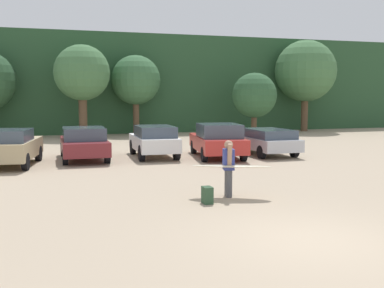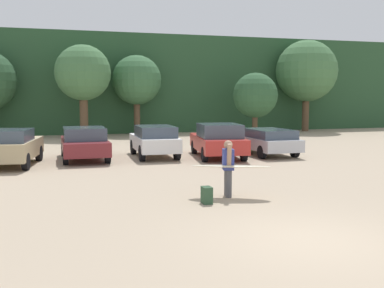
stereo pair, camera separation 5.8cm
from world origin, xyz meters
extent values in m
plane|color=tan|center=(0.00, 0.00, 0.00)|extent=(120.00, 120.00, 0.00)
cube|color=#284C2D|center=(0.00, 33.25, 3.80)|extent=(108.00, 12.00, 7.59)
cylinder|color=brown|center=(-2.72, 24.75, 1.41)|extent=(0.57, 0.57, 2.81)
sphere|color=#427042|center=(-2.72, 24.75, 4.43)|extent=(3.79, 3.79, 3.79)
cylinder|color=brown|center=(1.19, 26.12, 1.24)|extent=(0.46, 0.46, 2.48)
sphere|color=#38663D|center=(1.19, 26.12, 4.02)|extent=(3.62, 3.62, 3.62)
cylinder|color=brown|center=(9.57, 23.70, 0.75)|extent=(0.41, 0.41, 1.49)
sphere|color=#2D5633|center=(9.57, 23.70, 2.90)|extent=(3.31, 3.31, 3.31)
cylinder|color=brown|center=(14.95, 25.67, 1.38)|extent=(0.55, 0.55, 2.77)
sphere|color=#427042|center=(14.95, 25.67, 4.86)|extent=(4.93, 4.93, 4.93)
cube|color=tan|center=(-6.44, 12.30, 0.69)|extent=(2.44, 4.26, 0.72)
cube|color=#3F4C5B|center=(-6.53, 11.73, 1.29)|extent=(1.98, 2.25, 0.47)
cylinder|color=black|center=(-5.42, 13.48, 0.34)|extent=(0.32, 0.70, 0.67)
cylinder|color=black|center=(-5.84, 10.86, 0.34)|extent=(0.32, 0.70, 0.67)
cube|color=maroon|center=(-3.47, 13.31, 0.63)|extent=(1.93, 4.36, 0.60)
cube|color=#3F4C5B|center=(-3.47, 13.08, 1.20)|extent=(1.77, 2.23, 0.54)
cylinder|color=black|center=(-4.34, 14.75, 0.33)|extent=(0.22, 0.65, 0.65)
cylinder|color=black|center=(-2.61, 14.75, 0.33)|extent=(0.22, 0.65, 0.65)
cylinder|color=black|center=(-4.33, 11.87, 0.33)|extent=(0.22, 0.65, 0.65)
cylinder|color=black|center=(-2.60, 11.87, 0.33)|extent=(0.22, 0.65, 0.65)
cube|color=white|center=(-0.29, 13.29, 0.67)|extent=(1.84, 4.01, 0.63)
cube|color=#3F4C5B|center=(-0.29, 12.93, 1.23)|extent=(1.66, 2.37, 0.49)
cylinder|color=black|center=(-1.04, 14.62, 0.36)|extent=(0.24, 0.72, 0.72)
cylinder|color=black|center=(0.53, 14.58, 0.36)|extent=(0.24, 0.72, 0.72)
cylinder|color=black|center=(-1.10, 12.00, 0.36)|extent=(0.24, 0.72, 0.72)
cylinder|color=black|center=(0.47, 11.96, 0.36)|extent=(0.24, 0.72, 0.72)
cube|color=#B72D28|center=(2.54, 12.39, 0.65)|extent=(2.57, 4.75, 0.64)
cube|color=#3F4C5B|center=(2.48, 11.97, 1.28)|extent=(2.09, 2.47, 0.61)
cylinder|color=black|center=(1.89, 13.99, 0.33)|extent=(0.31, 0.69, 0.67)
cylinder|color=black|center=(3.62, 13.74, 0.33)|extent=(0.31, 0.69, 0.67)
cylinder|color=black|center=(1.47, 11.04, 0.33)|extent=(0.31, 0.69, 0.67)
cylinder|color=black|center=(3.19, 10.79, 0.33)|extent=(0.31, 0.69, 0.67)
cube|color=silver|center=(5.10, 12.71, 0.58)|extent=(1.92, 4.43, 0.55)
cube|color=#3F4C5B|center=(5.10, 12.21, 1.07)|extent=(1.75, 2.64, 0.41)
cylinder|color=black|center=(4.24, 14.15, 0.31)|extent=(0.23, 0.62, 0.61)
cylinder|color=black|center=(5.92, 14.17, 0.31)|extent=(0.23, 0.62, 0.61)
cylinder|color=black|center=(4.28, 11.24, 0.31)|extent=(0.23, 0.62, 0.61)
cylinder|color=black|center=(5.96, 11.26, 0.31)|extent=(0.23, 0.62, 0.61)
cylinder|color=#4C4C51|center=(-0.11, 4.14, 0.38)|extent=(0.18, 0.18, 0.77)
cylinder|color=#4C4C51|center=(-0.05, 4.40, 0.38)|extent=(0.18, 0.18, 0.77)
cube|color=#333D8C|center=(-0.08, 4.27, 1.06)|extent=(0.38, 0.45, 0.59)
sphere|color=tan|center=(-0.08, 4.27, 1.48)|extent=(0.25, 0.25, 0.25)
cylinder|color=tan|center=(-0.13, 4.06, 1.22)|extent=(0.18, 0.25, 0.63)
cylinder|color=tan|center=(-0.03, 4.48, 1.22)|extent=(0.18, 0.25, 0.63)
ellipsoid|color=beige|center=(-0.03, 4.16, 0.88)|extent=(2.32, 1.45, 0.13)
cube|color=#2D4C33|center=(-0.94, 3.60, 0.23)|extent=(0.24, 0.34, 0.45)
camera|label=1|loc=(-4.87, -7.88, 2.84)|focal=43.48mm
camera|label=2|loc=(-4.81, -7.89, 2.84)|focal=43.48mm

